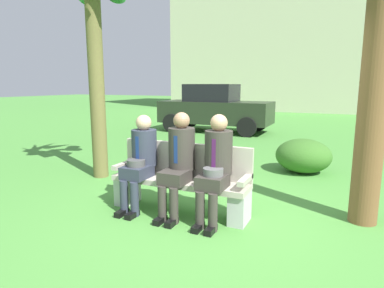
{
  "coord_description": "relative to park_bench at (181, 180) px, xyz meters",
  "views": [
    {
      "loc": [
        1.5,
        -3.65,
        1.67
      ],
      "look_at": [
        -0.4,
        0.45,
        0.85
      ],
      "focal_mm": 30.92,
      "sensor_mm": 36.0,
      "label": 1
    }
  ],
  "objects": [
    {
      "name": "seated_man_middle",
      "position": [
        0.03,
        -0.12,
        0.32
      ],
      "size": [
        0.34,
        0.72,
        1.32
      ],
      "color": "#38332D",
      "rests_on": "ground"
    },
    {
      "name": "ground_plane",
      "position": [
        0.4,
        -0.11,
        -0.42
      ],
      "size": [
        80.0,
        80.0,
        0.0
      ],
      "primitive_type": "plane",
      "color": "#498D39"
    },
    {
      "name": "building_backdrop",
      "position": [
        -1.73,
        21.07,
        6.19
      ],
      "size": [
        15.76,
        8.88,
        13.18
      ],
      "color": "beige",
      "rests_on": "ground"
    },
    {
      "name": "seated_man_left",
      "position": [
        -0.54,
        -0.13,
        0.29
      ],
      "size": [
        0.34,
        0.72,
        1.27
      ],
      "color": "#2D3342",
      "rests_on": "ground"
    },
    {
      "name": "parked_car_near",
      "position": [
        -2.3,
        7.27,
        0.42
      ],
      "size": [
        3.9,
        1.7,
        1.68
      ],
      "color": "#232D1E",
      "rests_on": "ground"
    },
    {
      "name": "park_bench",
      "position": [
        0.0,
        0.0,
        0.0
      ],
      "size": [
        1.85,
        0.44,
        0.9
      ],
      "color": "#B7AD9E",
      "rests_on": "ground"
    },
    {
      "name": "shrub_near_bench",
      "position": [
        1.24,
        2.73,
        -0.09
      ],
      "size": [
        1.04,
        0.95,
        0.65
      ],
      "primitive_type": "ellipsoid",
      "color": "#386A25",
      "rests_on": "ground"
    },
    {
      "name": "seated_man_right",
      "position": [
        0.53,
        -0.13,
        0.31
      ],
      "size": [
        0.34,
        0.72,
        1.32
      ],
      "color": "#38332D",
      "rests_on": "ground"
    }
  ]
}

